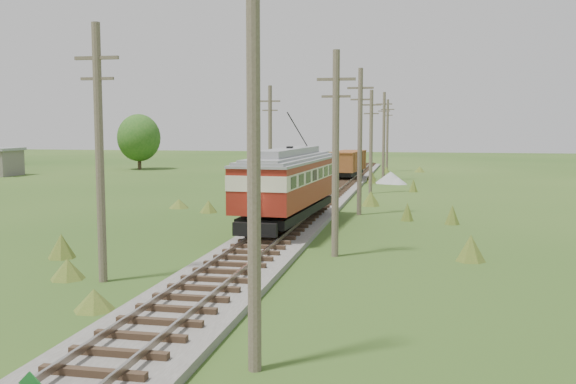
# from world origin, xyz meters

# --- Properties ---
(railbed_main) EXTENTS (3.60, 96.00, 0.57)m
(railbed_main) POSITION_xyz_m (0.00, 34.00, 0.19)
(railbed_main) COLOR #605B54
(railbed_main) RESTS_ON ground
(streetcar) EXTENTS (3.59, 12.49, 5.66)m
(streetcar) POSITION_xyz_m (-0.00, 24.92, 2.63)
(streetcar) COLOR black
(streetcar) RESTS_ON ground
(gondola) EXTENTS (3.11, 7.61, 2.46)m
(gondola) POSITION_xyz_m (0.00, 55.19, 1.89)
(gondola) COLOR black
(gondola) RESTS_ON ground
(gravel_pile) EXTENTS (3.13, 3.32, 1.14)m
(gravel_pile) POSITION_xyz_m (4.38, 53.66, 0.53)
(gravel_pile) COLOR gray
(gravel_pile) RESTS_ON ground
(utility_pole_r_1) EXTENTS (0.30, 0.30, 8.80)m
(utility_pole_r_1) POSITION_xyz_m (3.10, 5.00, 4.40)
(utility_pole_r_1) COLOR brown
(utility_pole_r_1) RESTS_ON ground
(utility_pole_r_2) EXTENTS (1.60, 0.30, 8.60)m
(utility_pole_r_2) POSITION_xyz_m (3.30, 18.00, 4.42)
(utility_pole_r_2) COLOR brown
(utility_pole_r_2) RESTS_ON ground
(utility_pole_r_3) EXTENTS (1.60, 0.30, 9.00)m
(utility_pole_r_3) POSITION_xyz_m (3.20, 31.00, 4.63)
(utility_pole_r_3) COLOR brown
(utility_pole_r_3) RESTS_ON ground
(utility_pole_r_4) EXTENTS (1.60, 0.30, 8.40)m
(utility_pole_r_4) POSITION_xyz_m (3.00, 44.00, 4.32)
(utility_pole_r_4) COLOR brown
(utility_pole_r_4) RESTS_ON ground
(utility_pole_r_5) EXTENTS (1.60, 0.30, 8.90)m
(utility_pole_r_5) POSITION_xyz_m (3.40, 57.00, 4.58)
(utility_pole_r_5) COLOR brown
(utility_pole_r_5) RESTS_ON ground
(utility_pole_r_6) EXTENTS (1.60, 0.30, 8.70)m
(utility_pole_r_6) POSITION_xyz_m (3.20, 70.00, 4.47)
(utility_pole_r_6) COLOR brown
(utility_pole_r_6) RESTS_ON ground
(utility_pole_l_a) EXTENTS (1.60, 0.30, 9.00)m
(utility_pole_l_a) POSITION_xyz_m (-4.20, 12.00, 4.63)
(utility_pole_l_a) COLOR brown
(utility_pole_l_a) RESTS_ON ground
(utility_pole_l_b) EXTENTS (1.60, 0.30, 8.60)m
(utility_pole_l_b) POSITION_xyz_m (-4.50, 40.00, 4.42)
(utility_pole_l_b) COLOR brown
(utility_pole_l_b) RESTS_ON ground
(tree_mid_a) EXTENTS (5.46, 5.46, 7.03)m
(tree_mid_a) POSITION_xyz_m (-28.00, 68.00, 4.02)
(tree_mid_a) COLOR #38281C
(tree_mid_a) RESTS_ON ground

